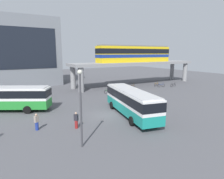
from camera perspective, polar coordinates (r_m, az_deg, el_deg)
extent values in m
plane|color=#515156|center=(33.22, -9.74, -2.64)|extent=(120.00, 120.00, 0.00)
cube|color=gray|center=(47.35, 6.98, 7.62)|extent=(32.30, 6.15, 0.60)
cylinder|color=gray|center=(38.18, -9.05, 2.77)|extent=(1.10, 1.10, 4.81)
cylinder|color=gray|center=(56.42, 20.54, 4.74)|extent=(1.10, 1.10, 4.81)
cylinder|color=gray|center=(42.41, -11.33, 3.47)|extent=(1.10, 1.10, 4.81)
cylinder|color=gray|center=(59.36, 17.12, 5.21)|extent=(1.10, 1.10, 4.81)
cube|color=yellow|center=(47.07, 6.70, 10.16)|extent=(19.31, 2.90, 3.60)
cube|color=navy|center=(47.07, 6.69, 9.72)|extent=(19.37, 2.96, 0.70)
cube|color=black|center=(47.07, 6.71, 11.04)|extent=(19.37, 2.96, 1.10)
cube|color=slate|center=(47.10, 6.75, 12.50)|extent=(18.54, 2.61, 0.24)
cube|color=teal|center=(23.82, 5.49, -5.23)|extent=(4.76, 11.28, 1.10)
cube|color=white|center=(23.50, 5.55, -2.18)|extent=(4.76, 11.28, 1.50)
cube|color=black|center=(23.48, 5.55, -2.00)|extent=(4.81, 11.33, 0.96)
cube|color=silver|center=(23.33, 5.58, -0.24)|extent=(4.53, 10.72, 0.12)
cylinder|color=black|center=(26.69, -0.07, -4.66)|extent=(0.48, 1.04, 1.00)
cylinder|color=black|center=(27.56, 4.88, -4.20)|extent=(0.48, 1.04, 1.00)
cylinder|color=black|center=(20.82, 5.75, -9.18)|extent=(0.48, 1.04, 1.00)
cylinder|color=black|center=(21.92, 11.79, -8.33)|extent=(0.48, 1.04, 1.00)
cube|color=#268C33|center=(29.12, -28.27, -3.54)|extent=(10.79, 7.64, 1.10)
cube|color=white|center=(28.86, -28.49, -1.03)|extent=(10.79, 7.64, 1.50)
cube|color=black|center=(28.85, -28.51, -0.88)|extent=(10.84, 7.69, 0.96)
cube|color=silver|center=(28.73, -28.64, 0.55)|extent=(10.25, 7.26, 0.12)
cylinder|color=black|center=(26.86, -23.51, -5.47)|extent=(1.01, 0.74, 1.00)
cylinder|color=black|center=(29.10, -21.64, -4.13)|extent=(1.01, 0.74, 1.00)
torus|color=black|center=(36.89, -0.14, -0.62)|extent=(0.72, 0.29, 0.74)
torus|color=black|center=(36.68, -1.75, -0.69)|extent=(0.72, 0.29, 0.74)
cylinder|color=#1E7F33|center=(36.73, -0.94, -0.23)|extent=(1.01, 0.38, 0.05)
cylinder|color=#1E7F33|center=(36.62, -1.75, -0.23)|extent=(0.04, 0.04, 0.55)
cylinder|color=#1E7F33|center=(36.82, -0.14, -0.09)|extent=(0.04, 0.04, 0.65)
torus|color=black|center=(45.30, 14.70, 1.14)|extent=(0.74, 0.19, 0.74)
torus|color=black|center=(44.71, 13.60, 1.07)|extent=(0.74, 0.19, 0.74)
cylinder|color=#1E3FA5|center=(44.96, 14.17, 1.46)|extent=(1.04, 0.23, 0.05)
cylinder|color=#1E3FA5|center=(44.66, 13.62, 1.45)|extent=(0.04, 0.04, 0.55)
cylinder|color=#1E3FA5|center=(45.25, 14.72, 1.58)|extent=(0.04, 0.04, 0.65)
torus|color=black|center=(46.70, 13.15, 1.49)|extent=(0.72, 0.28, 0.74)
torus|color=black|center=(45.79, 12.51, 1.34)|extent=(0.72, 0.28, 0.74)
cylinder|color=orange|center=(46.21, 12.85, 1.76)|extent=(1.02, 0.36, 0.05)
cylinder|color=orange|center=(45.75, 12.53, 1.71)|extent=(0.04, 0.04, 0.55)
cylinder|color=orange|center=(46.65, 13.17, 1.91)|extent=(0.04, 0.04, 0.65)
torus|color=black|center=(43.08, 6.40, 0.95)|extent=(0.72, 0.29, 0.74)
torus|color=black|center=(42.23, 5.59, 0.77)|extent=(0.72, 0.29, 0.74)
cylinder|color=#996626|center=(42.61, 6.00, 1.23)|extent=(1.01, 0.38, 0.05)
cylinder|color=#996626|center=(42.18, 5.60, 1.17)|extent=(0.04, 0.04, 0.55)
cylinder|color=#996626|center=(43.02, 6.41, 1.41)|extent=(0.04, 0.04, 0.65)
torus|color=black|center=(46.72, 17.78, 1.26)|extent=(0.74, 0.13, 0.74)
torus|color=black|center=(45.88, 17.01, 1.14)|extent=(0.74, 0.13, 0.74)
cylinder|color=black|center=(46.26, 17.42, 1.54)|extent=(1.05, 0.16, 0.05)
cylinder|color=black|center=(45.84, 17.03, 1.51)|extent=(0.04, 0.04, 0.55)
cylinder|color=black|center=(46.67, 17.81, 1.69)|extent=(0.04, 0.04, 0.65)
cylinder|color=navy|center=(21.02, -21.09, -9.94)|extent=(0.32, 0.32, 0.82)
cube|color=gray|center=(20.78, -21.23, -8.03)|extent=(0.48, 0.42, 0.65)
sphere|color=tan|center=(20.65, -21.31, -6.88)|extent=(0.22, 0.22, 0.22)
cylinder|color=maroon|center=(20.43, -10.38, -9.97)|extent=(0.32, 0.32, 0.82)
cube|color=#26262D|center=(20.19, -10.45, -8.02)|extent=(0.45, 0.47, 0.65)
sphere|color=tan|center=(20.05, -10.49, -6.84)|extent=(0.22, 0.22, 0.22)
cylinder|color=#3F3F44|center=(15.68, -9.05, -6.40)|extent=(0.16, 0.16, 5.97)
sphere|color=silver|center=(15.07, -9.40, 5.07)|extent=(0.36, 0.36, 0.36)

